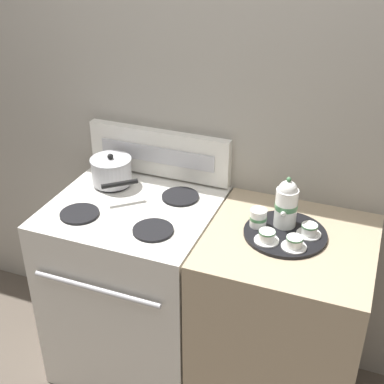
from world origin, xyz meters
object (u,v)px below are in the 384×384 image
teapot (286,204)px  teacup_right (309,230)px  stove (137,287)px  serving_tray (285,234)px  saucepan (112,171)px  teacup_front (294,242)px  teacup_left (267,236)px  creamer_jug (258,218)px

teapot → teacup_right: teapot is taller
stove → serving_tray: bearing=1.9°
saucepan → teacup_front: size_ratio=2.92×
stove → teacup_left: bearing=-5.9°
teacup_right → teacup_front: (-0.04, -0.11, 0.00)m
serving_tray → teacup_left: bearing=-122.2°
teacup_left → creamer_jug: size_ratio=1.31×
stove → teacup_left: 0.81m
serving_tray → stove: bearing=-178.1°
saucepan → teacup_front: saucepan is taller
teapot → teacup_front: teapot is taller
saucepan → creamer_jug: (0.74, -0.11, -0.02)m
saucepan → teacup_right: 0.96m
stove → creamer_jug: creamer_jug is taller
serving_tray → teacup_right: bearing=10.7°
saucepan → teapot: bearing=-4.7°
saucepan → teacup_front: 0.94m
teapot → teacup_left: bearing=-105.6°
teacup_left → teacup_right: (0.15, 0.11, 0.00)m
teacup_left → serving_tray: bearing=57.8°
teacup_front → creamer_jug: creamer_jug is taller
teacup_left → teacup_right: same height
saucepan → serving_tray: (0.86, -0.12, -0.07)m
teapot → teacup_left: size_ratio=2.24×
saucepan → teapot: (0.84, -0.07, 0.04)m
serving_tray → creamer_jug: bearing=176.1°
saucepan → teacup_left: (0.80, -0.21, -0.04)m
teacup_right → teapot: bearing=161.8°
teapot → serving_tray: bearing=-72.8°
teapot → creamer_jug: size_ratio=2.92×
teapot → teacup_left: (-0.04, -0.14, -0.08)m
teacup_left → teacup_right: size_ratio=1.00×
teacup_right → creamer_jug: size_ratio=1.31×
teacup_left → teacup_front: 0.11m
teacup_right → creamer_jug: 0.21m
stove → teacup_right: size_ratio=9.41×
stove → serving_tray: 0.83m
serving_tray → teapot: bearing=107.2°
saucepan → creamer_jug: 0.75m
stove → saucepan: bearing=139.9°
stove → teacup_front: (0.74, -0.07, 0.50)m
stove → teacup_front: teacup_front is taller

